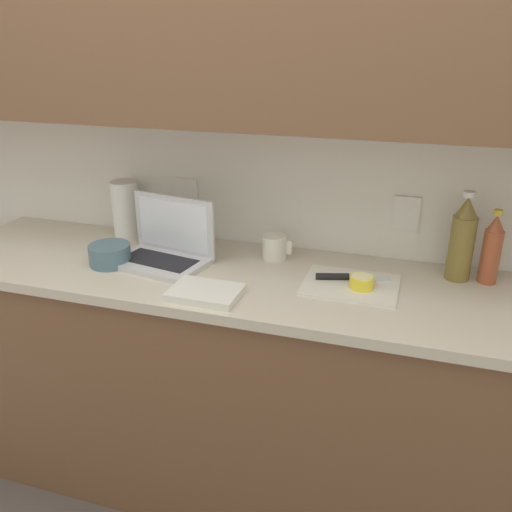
{
  "coord_description": "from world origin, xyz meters",
  "views": [
    {
      "loc": [
        0.66,
        -1.6,
        1.71
      ],
      "look_at": [
        0.16,
        -0.01,
        1.02
      ],
      "focal_mm": 38.0,
      "sensor_mm": 36.0,
      "label": 1
    }
  ],
  "objects_px": {
    "knife": "(341,277)",
    "bottle_oil_tall": "(492,250)",
    "cutting_board": "(351,285)",
    "bottle_green_soda": "(462,240)",
    "laptop": "(165,247)",
    "lemon_half_cut": "(362,282)",
    "bowl_white": "(110,255)",
    "measuring_cup": "(275,247)",
    "paper_towel_roll": "(126,209)"
  },
  "relations": [
    {
      "from": "laptop",
      "to": "bottle_green_soda",
      "type": "bearing_deg",
      "value": 19.23
    },
    {
      "from": "cutting_board",
      "to": "knife",
      "type": "height_order",
      "value": "knife"
    },
    {
      "from": "knife",
      "to": "lemon_half_cut",
      "type": "bearing_deg",
      "value": -46.31
    },
    {
      "from": "lemon_half_cut",
      "to": "bottle_oil_tall",
      "type": "distance_m",
      "value": 0.44
    },
    {
      "from": "cutting_board",
      "to": "measuring_cup",
      "type": "distance_m",
      "value": 0.34
    },
    {
      "from": "measuring_cup",
      "to": "laptop",
      "type": "bearing_deg",
      "value": -158.31
    },
    {
      "from": "lemon_half_cut",
      "to": "laptop",
      "type": "bearing_deg",
      "value": 177.94
    },
    {
      "from": "cutting_board",
      "to": "knife",
      "type": "xyz_separation_m",
      "value": [
        -0.04,
        0.02,
        0.01
      ]
    },
    {
      "from": "lemon_half_cut",
      "to": "bottle_green_soda",
      "type": "xyz_separation_m",
      "value": [
        0.3,
        0.19,
        0.11
      ]
    },
    {
      "from": "laptop",
      "to": "measuring_cup",
      "type": "xyz_separation_m",
      "value": [
        0.37,
        0.15,
        -0.01
      ]
    },
    {
      "from": "bottle_oil_tall",
      "to": "bowl_white",
      "type": "distance_m",
      "value": 1.3
    },
    {
      "from": "cutting_board",
      "to": "bottle_green_soda",
      "type": "bearing_deg",
      "value": 27.0
    },
    {
      "from": "lemon_half_cut",
      "to": "paper_towel_roll",
      "type": "bearing_deg",
      "value": 167.43
    },
    {
      "from": "paper_towel_roll",
      "to": "bowl_white",
      "type": "bearing_deg",
      "value": -72.48
    },
    {
      "from": "bowl_white",
      "to": "knife",
      "type": "bearing_deg",
      "value": 7.08
    },
    {
      "from": "bottle_green_soda",
      "to": "knife",
      "type": "bearing_deg",
      "value": -158.63
    },
    {
      "from": "bowl_white",
      "to": "measuring_cup",
      "type": "bearing_deg",
      "value": 22.84
    },
    {
      "from": "laptop",
      "to": "knife",
      "type": "bearing_deg",
      "value": 11.62
    },
    {
      "from": "laptop",
      "to": "bowl_white",
      "type": "height_order",
      "value": "laptop"
    },
    {
      "from": "knife",
      "to": "bowl_white",
      "type": "bearing_deg",
      "value": 170.82
    },
    {
      "from": "bowl_white",
      "to": "paper_towel_roll",
      "type": "relative_size",
      "value": 0.64
    },
    {
      "from": "laptop",
      "to": "bottle_green_soda",
      "type": "relative_size",
      "value": 1.2
    },
    {
      "from": "bottle_green_soda",
      "to": "bowl_white",
      "type": "xyz_separation_m",
      "value": [
        -1.18,
        -0.25,
        -0.1
      ]
    },
    {
      "from": "measuring_cup",
      "to": "paper_towel_roll",
      "type": "xyz_separation_m",
      "value": [
        -0.63,
        0.04,
        0.07
      ]
    },
    {
      "from": "knife",
      "to": "measuring_cup",
      "type": "distance_m",
      "value": 0.3
    },
    {
      "from": "cutting_board",
      "to": "lemon_half_cut",
      "type": "distance_m",
      "value": 0.05
    },
    {
      "from": "laptop",
      "to": "cutting_board",
      "type": "distance_m",
      "value": 0.67
    },
    {
      "from": "bottle_green_soda",
      "to": "bowl_white",
      "type": "distance_m",
      "value": 1.21
    },
    {
      "from": "knife",
      "to": "paper_towel_roll",
      "type": "xyz_separation_m",
      "value": [
        -0.9,
        0.17,
        0.1
      ]
    },
    {
      "from": "lemon_half_cut",
      "to": "cutting_board",
      "type": "bearing_deg",
      "value": 153.49
    },
    {
      "from": "bottle_oil_tall",
      "to": "measuring_cup",
      "type": "xyz_separation_m",
      "value": [
        -0.73,
        -0.02,
        -0.07
      ]
    },
    {
      "from": "lemon_half_cut",
      "to": "bottle_green_soda",
      "type": "distance_m",
      "value": 0.37
    },
    {
      "from": "knife",
      "to": "lemon_half_cut",
      "type": "height_order",
      "value": "lemon_half_cut"
    },
    {
      "from": "bottle_oil_tall",
      "to": "bottle_green_soda",
      "type": "bearing_deg",
      "value": 180.0
    },
    {
      "from": "measuring_cup",
      "to": "knife",
      "type": "bearing_deg",
      "value": -25.94
    },
    {
      "from": "knife",
      "to": "bottle_oil_tall",
      "type": "xyz_separation_m",
      "value": [
        0.46,
        0.14,
        0.1
      ]
    },
    {
      "from": "bottle_green_soda",
      "to": "measuring_cup",
      "type": "xyz_separation_m",
      "value": [
        -0.64,
        -0.02,
        -0.09
      ]
    },
    {
      "from": "measuring_cup",
      "to": "paper_towel_roll",
      "type": "height_order",
      "value": "paper_towel_roll"
    },
    {
      "from": "knife",
      "to": "cutting_board",
      "type": "bearing_deg",
      "value": -49.54
    },
    {
      "from": "bottle_green_soda",
      "to": "cutting_board",
      "type": "bearing_deg",
      "value": -153.0
    },
    {
      "from": "knife",
      "to": "bottle_green_soda",
      "type": "height_order",
      "value": "bottle_green_soda"
    },
    {
      "from": "cutting_board",
      "to": "bottle_green_soda",
      "type": "distance_m",
      "value": 0.4
    },
    {
      "from": "bottle_green_soda",
      "to": "lemon_half_cut",
      "type": "bearing_deg",
      "value": -147.62
    },
    {
      "from": "bottle_green_soda",
      "to": "paper_towel_roll",
      "type": "relative_size",
      "value": 1.32
    },
    {
      "from": "knife",
      "to": "bowl_white",
      "type": "relative_size",
      "value": 1.69
    },
    {
      "from": "knife",
      "to": "bottle_oil_tall",
      "type": "bearing_deg",
      "value": 1.07
    },
    {
      "from": "knife",
      "to": "bottle_oil_tall",
      "type": "height_order",
      "value": "bottle_oil_tall"
    },
    {
      "from": "bottle_green_soda",
      "to": "bottle_oil_tall",
      "type": "bearing_deg",
      "value": -0.0
    },
    {
      "from": "lemon_half_cut",
      "to": "bottle_oil_tall",
      "type": "relative_size",
      "value": 0.31
    },
    {
      "from": "bottle_green_soda",
      "to": "bowl_white",
      "type": "relative_size",
      "value": 2.06
    }
  ]
}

